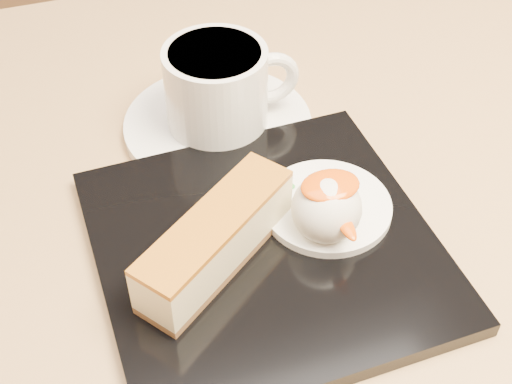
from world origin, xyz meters
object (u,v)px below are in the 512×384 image
object	(u,v)px
cheesecake	(216,240)
saucer	(218,125)
ice_cream_scoop	(326,209)
dessert_plate	(265,248)
coffee_cup	(219,86)

from	to	relation	value
cheesecake	saucer	bearing A→B (deg)	36.99
saucer	ice_cream_scoop	bearing A→B (deg)	-76.54
dessert_plate	coffee_cup	world-z (taller)	coffee_cup
dessert_plate	saucer	bearing A→B (deg)	87.30
cheesecake	coffee_cup	bearing A→B (deg)	36.22
dessert_plate	saucer	size ratio (longest dim) A/B	1.47
ice_cream_scoop	coffee_cup	xyz separation A→B (m)	(-0.03, 0.14, 0.01)
cheesecake	ice_cream_scoop	bearing A→B (deg)	-36.59
dessert_plate	cheesecake	world-z (taller)	cheesecake
ice_cream_scoop	dessert_plate	bearing A→B (deg)	172.87
dessert_plate	coffee_cup	xyz separation A→B (m)	(0.01, 0.14, 0.04)
cheesecake	coffee_cup	size ratio (longest dim) A/B	1.13
ice_cream_scoop	coffee_cup	bearing A→B (deg)	102.69
saucer	coffee_cup	world-z (taller)	coffee_cup
ice_cream_scoop	saucer	world-z (taller)	ice_cream_scoop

